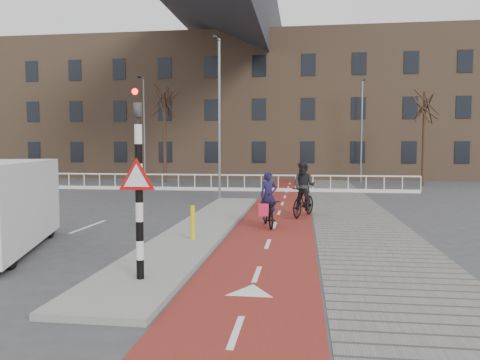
# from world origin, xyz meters

# --- Properties ---
(ground) EXTENTS (120.00, 120.00, 0.00)m
(ground) POSITION_xyz_m (0.00, 0.00, 0.00)
(ground) COLOR #38383A
(ground) RESTS_ON ground
(bike_lane) EXTENTS (2.50, 60.00, 0.01)m
(bike_lane) POSITION_xyz_m (1.50, 10.00, 0.01)
(bike_lane) COLOR maroon
(bike_lane) RESTS_ON ground
(sidewalk) EXTENTS (3.00, 60.00, 0.01)m
(sidewalk) POSITION_xyz_m (4.30, 10.00, 0.01)
(sidewalk) COLOR slate
(sidewalk) RESTS_ON ground
(curb_island) EXTENTS (1.80, 16.00, 0.12)m
(curb_island) POSITION_xyz_m (-0.70, 4.00, 0.06)
(curb_island) COLOR gray
(curb_island) RESTS_ON ground
(traffic_signal) EXTENTS (0.80, 0.80, 3.68)m
(traffic_signal) POSITION_xyz_m (-0.60, -2.02, 1.99)
(traffic_signal) COLOR black
(traffic_signal) RESTS_ON curb_island
(bollard) EXTENTS (0.12, 0.12, 0.91)m
(bollard) POSITION_xyz_m (-0.51, 1.83, 0.57)
(bollard) COLOR #D5CA0B
(bollard) RESTS_ON curb_island
(cyclist_near) EXTENTS (0.98, 1.78, 1.78)m
(cyclist_near) POSITION_xyz_m (1.32, 4.71, 0.61)
(cyclist_near) COLOR black
(cyclist_near) RESTS_ON bike_lane
(cyclist_far) EXTENTS (1.22, 1.97, 2.04)m
(cyclist_far) POSITION_xyz_m (2.45, 7.11, 0.85)
(cyclist_far) COLOR black
(cyclist_far) RESTS_ON bike_lane
(railing) EXTENTS (28.00, 0.10, 0.99)m
(railing) POSITION_xyz_m (-5.00, 17.00, 0.31)
(railing) COLOR silver
(railing) RESTS_ON ground
(townhouse_row) EXTENTS (46.00, 10.00, 15.90)m
(townhouse_row) POSITION_xyz_m (-3.00, 32.00, 7.81)
(townhouse_row) COLOR #7F6047
(townhouse_row) RESTS_ON ground
(tree_mid) EXTENTS (0.26, 0.26, 6.51)m
(tree_mid) POSITION_xyz_m (-7.64, 22.99, 3.26)
(tree_mid) COLOR #311E15
(tree_mid) RESTS_ON ground
(tree_right) EXTENTS (0.22, 0.22, 6.24)m
(tree_right) POSITION_xyz_m (10.37, 22.16, 3.12)
(tree_right) COLOR #311E15
(tree_right) RESTS_ON ground
(streetlight_near) EXTENTS (0.12, 0.12, 7.75)m
(streetlight_near) POSITION_xyz_m (-1.60, 12.05, 3.87)
(streetlight_near) COLOR slate
(streetlight_near) RESTS_ON ground
(streetlight_left) EXTENTS (0.12, 0.12, 7.76)m
(streetlight_left) POSITION_xyz_m (-9.32, 23.43, 3.88)
(streetlight_left) COLOR slate
(streetlight_left) RESTS_ON ground
(streetlight_right) EXTENTS (0.12, 0.12, 7.51)m
(streetlight_right) POSITION_xyz_m (6.66, 24.92, 3.75)
(streetlight_right) COLOR slate
(streetlight_right) RESTS_ON ground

